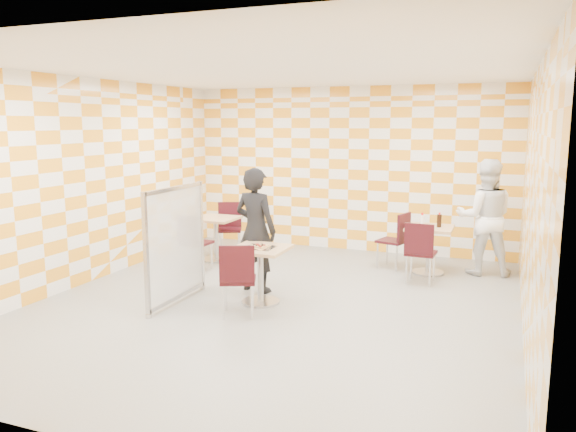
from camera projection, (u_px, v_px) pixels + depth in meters
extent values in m
plane|color=gray|center=(275.00, 304.00, 7.36)|extent=(7.00, 7.00, 0.00)
plane|color=white|center=(274.00, 69.00, 6.86)|extent=(7.00, 7.00, 0.00)
plane|color=white|center=(348.00, 169.00, 10.32)|extent=(6.00, 0.00, 6.00)
plane|color=white|center=(86.00, 182.00, 8.19)|extent=(0.00, 7.00, 7.00)
plane|color=white|center=(532.00, 203.00, 6.03)|extent=(0.00, 7.00, 7.00)
cube|color=tan|center=(260.00, 249.00, 7.30)|extent=(0.70, 0.70, 0.04)
cylinder|color=#A5A5AA|center=(260.00, 276.00, 7.36)|extent=(0.08, 0.08, 0.70)
cylinder|color=#A5A5AA|center=(261.00, 302.00, 7.42)|extent=(0.50, 0.50, 0.03)
cube|color=tan|center=(430.00, 228.00, 8.75)|extent=(0.70, 0.70, 0.04)
cylinder|color=#A5A5AA|center=(429.00, 250.00, 8.81)|extent=(0.08, 0.08, 0.70)
cylinder|color=#A5A5AA|center=(428.00, 272.00, 8.87)|extent=(0.50, 0.50, 0.03)
cube|color=tan|center=(216.00, 219.00, 9.60)|extent=(0.70, 0.70, 0.04)
cylinder|color=#A5A5AA|center=(216.00, 239.00, 9.66)|extent=(0.08, 0.08, 0.70)
cylinder|color=#A5A5AA|center=(216.00, 259.00, 9.72)|extent=(0.50, 0.50, 0.03)
cube|color=black|center=(238.00, 280.00, 6.87)|extent=(0.55, 0.55, 0.04)
cube|color=black|center=(237.00, 264.00, 6.63)|extent=(0.40, 0.20, 0.45)
cylinder|color=silver|center=(253.00, 294.00, 7.08)|extent=(0.03, 0.03, 0.43)
cylinder|color=silver|center=(226.00, 294.00, 7.07)|extent=(0.03, 0.03, 0.43)
cylinder|color=silver|center=(252.00, 303.00, 6.74)|extent=(0.03, 0.03, 0.43)
cylinder|color=silver|center=(223.00, 303.00, 6.74)|extent=(0.03, 0.03, 0.43)
cube|color=black|center=(421.00, 253.00, 8.28)|extent=(0.44, 0.44, 0.04)
cube|color=black|center=(419.00, 239.00, 8.06)|extent=(0.42, 0.06, 0.45)
cylinder|color=silver|center=(434.00, 267.00, 8.40)|extent=(0.03, 0.03, 0.43)
cylinder|color=silver|center=(411.00, 265.00, 8.54)|extent=(0.03, 0.03, 0.43)
cylinder|color=silver|center=(430.00, 273.00, 8.10)|extent=(0.03, 0.03, 0.43)
cylinder|color=silver|center=(406.00, 270.00, 8.23)|extent=(0.03, 0.03, 0.43)
cube|color=black|center=(392.00, 241.00, 9.12)|extent=(0.52, 0.52, 0.04)
cube|color=black|center=(404.00, 227.00, 8.96)|extent=(0.15, 0.42, 0.45)
cylinder|color=silver|center=(387.00, 252.00, 9.39)|extent=(0.03, 0.03, 0.43)
cylinder|color=silver|center=(377.00, 256.00, 9.13)|extent=(0.03, 0.03, 0.43)
cylinder|color=silver|center=(406.00, 255.00, 9.19)|extent=(0.03, 0.03, 0.43)
cylinder|color=silver|center=(397.00, 259.00, 8.92)|extent=(0.03, 0.03, 0.43)
cube|color=black|center=(197.00, 243.00, 8.97)|extent=(0.44, 0.44, 0.04)
cube|color=black|center=(189.00, 230.00, 8.75)|extent=(0.42, 0.06, 0.45)
cylinder|color=silver|center=(212.00, 256.00, 9.10)|extent=(0.03, 0.03, 0.43)
cylinder|color=silver|center=(194.00, 254.00, 9.23)|extent=(0.03, 0.03, 0.43)
cylinder|color=silver|center=(200.00, 261.00, 8.79)|extent=(0.03, 0.03, 0.43)
cylinder|color=silver|center=(182.00, 259.00, 8.93)|extent=(0.03, 0.03, 0.43)
cube|color=black|center=(229.00, 230.00, 10.08)|extent=(0.55, 0.55, 0.04)
cube|color=black|center=(230.00, 214.00, 10.24)|extent=(0.40, 0.21, 0.45)
cylinder|color=silver|center=(220.00, 245.00, 9.94)|extent=(0.03, 0.03, 0.43)
cylinder|color=silver|center=(239.00, 244.00, 9.96)|extent=(0.03, 0.03, 0.43)
cylinder|color=silver|center=(221.00, 241.00, 10.28)|extent=(0.03, 0.03, 0.43)
cylinder|color=silver|center=(239.00, 240.00, 10.30)|extent=(0.03, 0.03, 0.43)
cube|color=white|center=(176.00, 243.00, 7.30)|extent=(0.02, 1.30, 1.40)
cube|color=#B2B2B7|center=(174.00, 188.00, 7.19)|extent=(0.05, 1.30, 0.05)
cube|color=#B2B2B7|center=(178.00, 296.00, 7.42)|extent=(0.05, 1.30, 0.05)
cube|color=#B2B2B7|center=(146.00, 254.00, 6.71)|extent=(0.05, 0.05, 1.50)
cylinder|color=#B2B2B7|center=(149.00, 316.00, 6.84)|extent=(0.08, 0.08, 0.05)
cube|color=#B2B2B7|center=(201.00, 234.00, 7.90)|extent=(0.05, 0.05, 1.50)
cylinder|color=#B2B2B7|center=(203.00, 287.00, 8.03)|extent=(0.08, 0.08, 0.05)
imported|color=black|center=(256.00, 230.00, 7.82)|extent=(0.70, 0.52, 1.75)
imported|color=white|center=(485.00, 217.00, 8.70)|extent=(0.98, 0.82, 1.81)
cube|color=silver|center=(260.00, 247.00, 7.28)|extent=(0.38, 0.34, 0.01)
cone|color=tan|center=(260.00, 247.00, 7.28)|extent=(0.40, 0.40, 0.02)
cone|color=#F2D88C|center=(260.00, 245.00, 7.29)|extent=(0.33, 0.33, 0.01)
cylinder|color=maroon|center=(252.00, 246.00, 7.20)|extent=(0.04, 0.04, 0.01)
cylinder|color=maroon|center=(260.00, 246.00, 7.17)|extent=(0.04, 0.04, 0.01)
cylinder|color=maroon|center=(259.00, 245.00, 7.25)|extent=(0.04, 0.04, 0.01)
cylinder|color=maroon|center=(257.00, 244.00, 7.32)|extent=(0.04, 0.04, 0.01)
cylinder|color=maroon|center=(264.00, 245.00, 7.26)|extent=(0.04, 0.04, 0.01)
torus|color=black|center=(262.00, 245.00, 7.23)|extent=(0.03, 0.03, 0.01)
torus|color=black|center=(256.00, 245.00, 7.22)|extent=(0.03, 0.03, 0.01)
torus|color=black|center=(262.00, 244.00, 7.30)|extent=(0.03, 0.03, 0.01)
torus|color=black|center=(254.00, 245.00, 7.28)|extent=(0.03, 0.03, 0.01)
cylinder|color=white|center=(422.00, 220.00, 8.86)|extent=(0.06, 0.06, 0.16)
cylinder|color=red|center=(422.00, 214.00, 8.85)|extent=(0.04, 0.04, 0.04)
cylinder|color=black|center=(439.00, 221.00, 8.69)|extent=(0.07, 0.07, 0.20)
cylinder|color=red|center=(440.00, 214.00, 8.67)|extent=(0.03, 0.03, 0.03)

